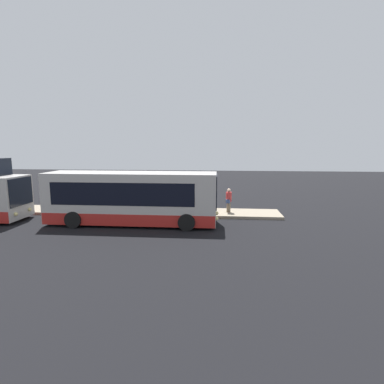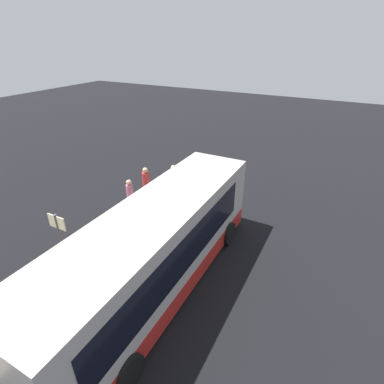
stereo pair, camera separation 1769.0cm
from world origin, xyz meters
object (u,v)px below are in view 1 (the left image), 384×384
(passenger_with_bags, at_px, (192,196))
(sign_post, at_px, (134,189))
(passenger_waiting, at_px, (229,200))
(trash_bin, at_px, (117,204))
(bus_lead, at_px, (131,199))
(passenger_boarding, at_px, (210,195))
(suitcase, at_px, (187,205))

(passenger_with_bags, relative_size, sign_post, 0.78)
(passenger_waiting, xyz_separation_m, sign_post, (-6.91, 0.60, 0.59))
(passenger_with_bags, relative_size, trash_bin, 2.70)
(bus_lead, height_order, passenger_boarding, bus_lead)
(bus_lead, bearing_deg, trash_bin, 121.59)
(bus_lead, bearing_deg, passenger_boarding, 38.89)
(sign_post, relative_size, trash_bin, 3.48)
(passenger_waiting, xyz_separation_m, trash_bin, (-8.15, 0.43, -0.57))
(passenger_with_bags, bearing_deg, passenger_waiting, 33.28)
(suitcase, bearing_deg, passenger_waiting, -9.27)
(passenger_waiting, distance_m, passenger_with_bags, 2.79)
(bus_lead, bearing_deg, passenger_waiting, 26.10)
(passenger_boarding, height_order, passenger_waiting, passenger_boarding)
(bus_lead, relative_size, passenger_waiting, 6.28)
(passenger_waiting, distance_m, trash_bin, 8.18)
(bus_lead, relative_size, trash_bin, 16.11)
(sign_post, bearing_deg, bus_lead, -76.61)
(passenger_boarding, height_order, trash_bin, passenger_boarding)
(trash_bin, bearing_deg, suitcase, 0.63)
(bus_lead, bearing_deg, sign_post, 103.39)
(passenger_boarding, relative_size, suitcase, 1.85)
(passenger_boarding, xyz_separation_m, trash_bin, (-6.85, -0.44, -0.69))
(suitcase, bearing_deg, passenger_with_bags, 48.27)
(bus_lead, xyz_separation_m, passenger_waiting, (6.06, 2.97, -0.50))
(passenger_with_bags, bearing_deg, passenger_boarding, 52.12)
(sign_post, height_order, trash_bin, sign_post)
(bus_lead, height_order, passenger_waiting, bus_lead)
(passenger_with_bags, distance_m, suitcase, 0.76)
(bus_lead, xyz_separation_m, suitcase, (3.08, 3.45, -1.01))
(bus_lead, distance_m, sign_post, 3.67)
(sign_post, xyz_separation_m, trash_bin, (-1.24, -0.17, -1.15))
(passenger_waiting, relative_size, trash_bin, 2.56)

